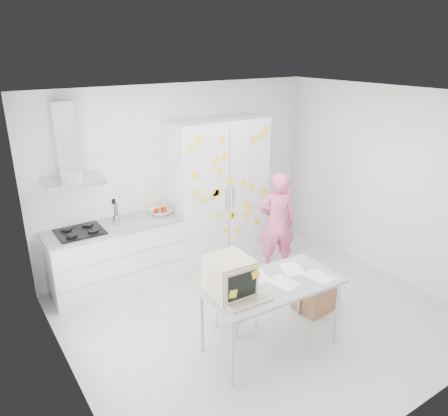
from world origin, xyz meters
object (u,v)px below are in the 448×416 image
person (277,223)px  desk (246,281)px  chair (232,287)px  cardboard_box (315,295)px

person → desk: size_ratio=1.00×
desk → chair: desk is taller
chair → cardboard_box: size_ratio=1.81×
desk → person: bearing=42.9°
person → chair: person is taller
person → chair: 1.56m
chair → cardboard_box: bearing=-27.1°
cardboard_box → person: bearing=77.5°
person → cardboard_box: size_ratio=3.00×
person → cardboard_box: 1.25m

